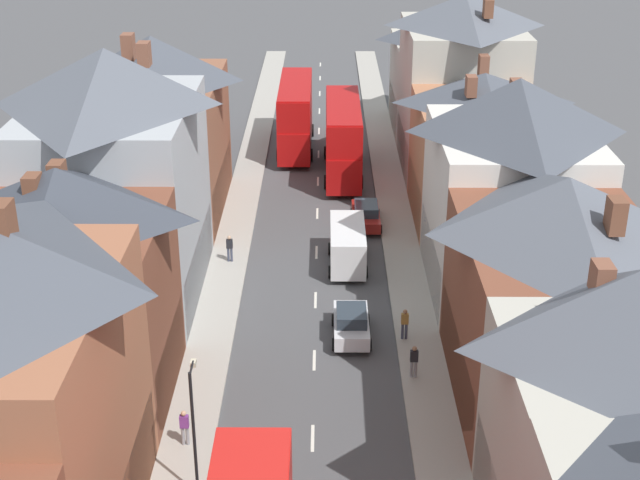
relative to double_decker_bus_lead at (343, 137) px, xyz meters
name	(u,v)px	position (x,y,z in m)	size (l,w,h in m)	color
pavement_left	(234,237)	(-6.89, -11.55, -2.75)	(2.20, 104.00, 0.14)	#A8A399
pavement_right	(399,238)	(3.31, -11.55, -2.75)	(2.20, 104.00, 0.14)	#A8A399
centre_line_dashes	(316,252)	(-1.79, -13.55, -2.81)	(0.14, 97.80, 0.01)	silver
terrace_row_left	(47,308)	(-11.98, -31.65, 3.32)	(8.00, 60.49, 13.35)	brown
terrace_row_right	(529,231)	(8.39, -22.93, 2.74)	(8.00, 77.00, 13.09)	brown
double_decker_bus_lead	(343,137)	(0.00, 0.00, 0.00)	(2.74, 10.80, 5.30)	#B70F0F
double_decker_bus_mid_street	(295,114)	(-3.60, 5.77, 0.00)	(2.74, 10.80, 5.30)	#B70F0F
car_parked_left_a	(366,214)	(1.31, -9.59, -2.02)	(1.90, 4.18, 1.58)	maroon
car_parked_right_a	(351,323)	(0.01, -23.47, -1.99)	(1.90, 3.86, 1.64)	silver
delivery_van	(348,245)	(0.01, -15.34, -1.48)	(2.20, 5.20, 2.41)	white
pedestrian_mid_left	(184,426)	(-6.93, -32.15, -1.78)	(0.36, 0.22, 1.61)	gray
pedestrian_mid_right	(414,360)	(2.74, -27.16, -1.78)	(0.36, 0.22, 1.61)	gray
pedestrian_far_left	(405,323)	(2.60, -23.75, -1.78)	(0.36, 0.22, 1.61)	#3D4256
pedestrian_far_right	(230,247)	(-6.79, -15.06, -1.78)	(0.36, 0.22, 1.61)	#3D4256
street_lamp	(194,423)	(-6.04, -35.00, 0.43)	(0.20, 1.12, 5.50)	black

